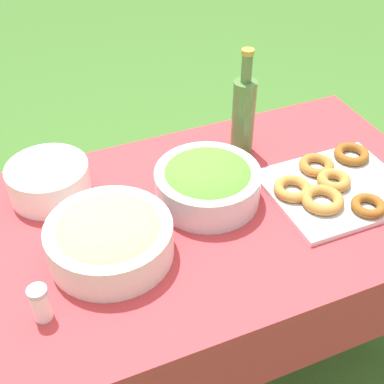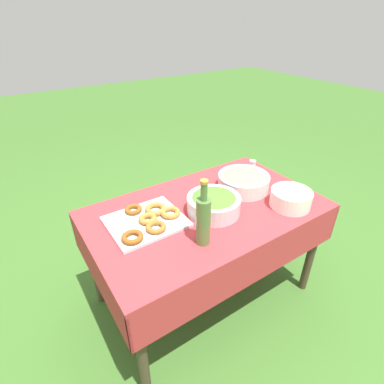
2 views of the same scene
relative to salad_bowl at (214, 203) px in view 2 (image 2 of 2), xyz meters
The scene contains 8 objects.
ground_plane 0.75m from the salad_bowl, 79.13° to the right, with size 14.00×14.00×0.00m, color #3D6B28.
picnic_table 0.16m from the salad_bowl, 79.13° to the right, with size 1.31×0.79×0.69m.
salad_bowl is the anchor object (origin of this frame).
pasta_bowl 0.32m from the salad_bowl, 161.86° to the right, with size 0.31×0.31×0.11m.
donut_platter 0.36m from the salad_bowl, 17.37° to the right, with size 0.39×0.34×0.05m.
plate_stack 0.44m from the salad_bowl, 154.38° to the left, with size 0.23×0.23×0.10m.
olive_oil_bottle 0.27m from the salad_bowl, 41.73° to the left, with size 0.07×0.07×0.34m.
salt_shaker 0.55m from the salad_bowl, 155.49° to the right, with size 0.04×0.04×0.09m.
Camera 2 is at (0.83, 1.10, 1.63)m, focal length 28.00 mm.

